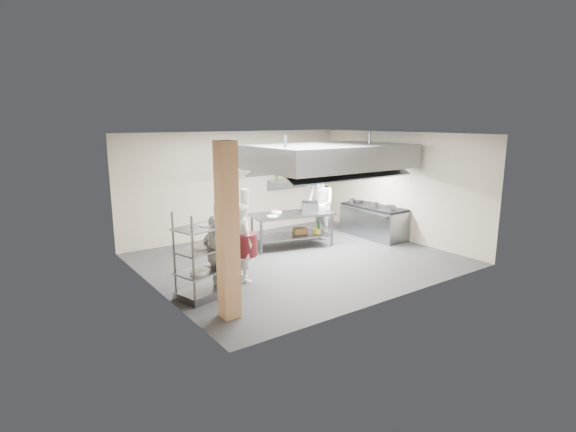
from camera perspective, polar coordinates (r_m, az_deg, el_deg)
floor at (r=10.96m, az=1.32°, el=-5.51°), size 7.00×7.00×0.00m
ceiling at (r=10.45m, az=1.41°, el=10.38°), size 7.00×7.00×0.00m
wall_back at (r=13.09m, az=-6.56°, el=4.06°), size 7.00×0.00×7.00m
wall_left at (r=8.98m, az=-16.80°, el=-0.08°), size 0.00×6.00×6.00m
wall_right at (r=12.98m, az=13.85°, el=3.72°), size 0.00×6.00×6.00m
column at (r=7.50m, az=-7.69°, el=-2.02°), size 0.30×0.30×3.00m
exhaust_hood at (r=11.61m, az=5.37°, el=7.53°), size 4.00×2.50×0.60m
hood_strip_a at (r=11.07m, az=1.79°, el=5.70°), size 1.60×0.12×0.04m
hood_strip_b at (r=12.24m, az=8.55°, el=6.19°), size 1.60×0.12×0.04m
wall_shelf at (r=13.91m, az=0.27°, el=4.62°), size 1.50×0.28×0.04m
island at (r=11.92m, az=0.54°, el=-1.78°), size 2.31×1.37×0.91m
island_worktop at (r=11.82m, az=0.54°, el=0.22°), size 2.31×1.37×0.06m
island_undershelf at (r=11.95m, az=0.54°, el=-2.50°), size 2.12×1.24×0.04m
pass_rack at (r=8.68m, az=-10.44°, el=-4.67°), size 1.25×0.92×1.68m
cooking_range at (r=13.20m, az=10.78°, el=-0.78°), size 0.80×2.00×0.84m
range_top at (r=13.10m, az=10.86°, el=1.14°), size 0.78×1.96×0.06m
chef_head at (r=9.36m, az=-5.65°, el=-3.29°), size 0.50×0.67×1.68m
chef_line at (r=12.73m, az=3.99°, el=1.54°), size 0.90×1.07×1.97m
chef_plating at (r=8.75m, az=-9.15°, el=-4.88°), size 0.58×0.98×1.57m
griddle at (r=12.23m, az=2.81°, el=1.26°), size 0.55×0.52×0.21m
wicker_basket at (r=12.06m, az=1.54°, el=-1.89°), size 0.40×0.32×0.15m
stockpot at (r=12.80m, az=10.86°, el=1.44°), size 0.27×0.27×0.19m
plate_stack at (r=8.77m, az=-10.36°, el=-6.55°), size 0.28×0.28×0.05m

